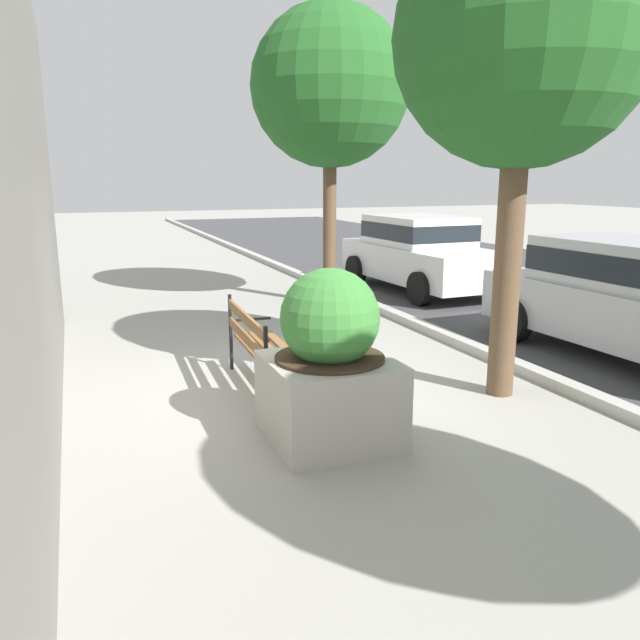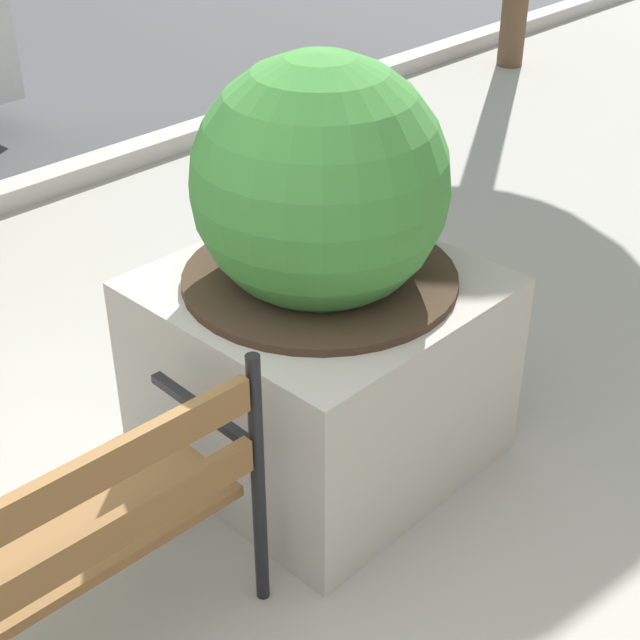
% 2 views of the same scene
% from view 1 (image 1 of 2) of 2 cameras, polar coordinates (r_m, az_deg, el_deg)
% --- Properties ---
extents(ground_plane, '(80.00, 80.00, 0.00)m').
position_cam_1_polar(ground_plane, '(7.05, -2.92, -6.54)').
color(ground_plane, '#9E9B93').
extents(curb_stone, '(60.00, 0.20, 0.12)m').
position_cam_1_polar(curb_stone, '(8.36, 16.29, -3.48)').
color(curb_stone, '#B2AFA8').
rests_on(curb_stone, ground).
extents(park_bench, '(1.82, 0.60, 0.95)m').
position_cam_1_polar(park_bench, '(6.97, -5.45, -2.13)').
color(park_bench, brown).
rests_on(park_bench, ground).
extents(concrete_planter, '(1.09, 1.09, 1.58)m').
position_cam_1_polar(concrete_planter, '(5.58, 0.89, -4.13)').
color(concrete_planter, '#A8A399').
rests_on(concrete_planter, ground).
extents(street_tree_near_bench, '(2.84, 2.84, 5.34)m').
position_cam_1_polar(street_tree_near_bench, '(11.81, 0.93, 20.46)').
color(street_tree_near_bench, brown).
rests_on(street_tree_near_bench, ground).
extents(street_tree_down_street, '(2.57, 2.57, 4.98)m').
position_cam_1_polar(street_tree_down_street, '(7.00, 18.02, 23.18)').
color(street_tree_down_street, brown).
rests_on(street_tree_down_street, ground).
extents(parked_car_white, '(4.16, 2.04, 1.56)m').
position_cam_1_polar(parked_car_white, '(13.33, 9.09, 6.24)').
color(parked_car_white, silver).
rests_on(parked_car_white, ground).
extents(parked_car_silver, '(4.16, 2.04, 1.56)m').
position_cam_1_polar(parked_car_silver, '(9.12, 26.66, 2.03)').
color(parked_car_silver, '#B7B7BC').
rests_on(parked_car_silver, ground).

